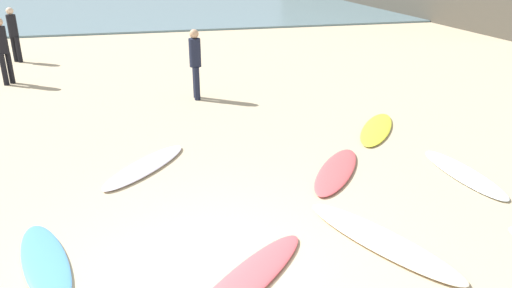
{
  "coord_description": "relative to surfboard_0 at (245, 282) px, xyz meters",
  "views": [
    {
      "loc": [
        -0.54,
        -4.92,
        3.69
      ],
      "look_at": [
        1.27,
        3.1,
        0.3
      ],
      "focal_mm": 35.57,
      "sensor_mm": 36.0,
      "label": 1
    }
  ],
  "objects": [
    {
      "name": "surfboard_4",
      "position": [
        1.89,
        0.43,
        0.01
      ],
      "size": [
        1.58,
        2.42,
        0.09
      ],
      "primitive_type": "ellipsoid",
      "rotation": [
        0.0,
        0.0,
        0.46
      ],
      "color": "#F8DEBE",
      "rests_on": "ground_plane"
    },
    {
      "name": "surfboard_2",
      "position": [
        4.11,
        1.99,
        -0.0
      ],
      "size": [
        0.68,
        2.04,
        0.06
      ],
      "primitive_type": "ellipsoid",
      "rotation": [
        0.0,
        0.0,
        3.22
      ],
      "color": "white",
      "rests_on": "ground_plane"
    },
    {
      "name": "surfboard_0",
      "position": [
        0.0,
        0.0,
        0.0
      ],
      "size": [
        2.02,
        1.95,
        0.07
      ],
      "primitive_type": "ellipsoid",
      "rotation": [
        0.0,
        0.0,
        2.33
      ],
      "color": "#D45158",
      "rests_on": "ground_plane"
    },
    {
      "name": "ground_plane",
      "position": [
        -0.38,
        0.27,
        -0.03
      ],
      "size": [
        120.0,
        120.0,
        0.0
      ],
      "primitive_type": "plane",
      "color": "#C6B28E"
    },
    {
      "name": "beachgoer_near",
      "position": [
        0.28,
        7.24,
        0.9
      ],
      "size": [
        0.29,
        0.34,
        1.68
      ],
      "rotation": [
        0.0,
        0.0,
        1.6
      ],
      "color": "#191E33",
      "rests_on": "ground_plane"
    },
    {
      "name": "surfboard_8",
      "position": [
        2.08,
        2.54,
        0.0
      ],
      "size": [
        1.56,
        1.93,
        0.07
      ],
      "primitive_type": "ellipsoid",
      "rotation": [
        0.0,
        0.0,
        2.54
      ],
      "color": "#E45559",
      "rests_on": "ground_plane"
    },
    {
      "name": "beachgoer_mid",
      "position": [
        -4.47,
        9.65,
        0.95
      ],
      "size": [
        0.39,
        0.39,
        1.75
      ],
      "rotation": [
        0.0,
        0.0,
        0.93
      ],
      "color": "black",
      "rests_on": "ground_plane"
    },
    {
      "name": "surfboard_5",
      "position": [
        -1.04,
        3.43,
        0.0
      ],
      "size": [
        1.7,
        1.91,
        0.08
      ],
      "primitive_type": "ellipsoid",
      "rotation": [
        0.0,
        0.0,
        2.45
      ],
      "color": "white",
      "rests_on": "ground_plane"
    },
    {
      "name": "surfboard_7",
      "position": [
        -2.28,
        0.89,
        0.0
      ],
      "size": [
        1.04,
        1.97,
        0.08
      ],
      "primitive_type": "ellipsoid",
      "rotation": [
        0.0,
        0.0,
        0.3
      ],
      "color": "#509AE0",
      "rests_on": "ground_plane"
    },
    {
      "name": "beachgoer_far",
      "position": [
        -4.76,
        12.35,
        0.9
      ],
      "size": [
        0.4,
        0.4,
        1.68
      ],
      "rotation": [
        0.0,
        0.0,
        5.56
      ],
      "color": "black",
      "rests_on": "ground_plane"
    },
    {
      "name": "surfboard_1",
      "position": [
        3.61,
        4.24,
        -0.0
      ],
      "size": [
        1.6,
        1.99,
        0.07
      ],
      "primitive_type": "ellipsoid",
      "rotation": [
        0.0,
        0.0,
        2.54
      ],
      "color": "yellow",
      "rests_on": "ground_plane"
    }
  ]
}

